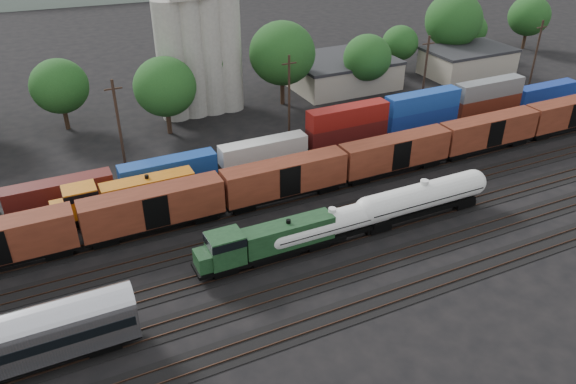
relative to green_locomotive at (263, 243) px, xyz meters
name	(u,v)px	position (x,y,z in m)	size (l,w,h in m)	color
ground	(278,228)	(3.85, 5.00, -2.40)	(600.00, 600.00, 0.00)	black
tracks	(278,228)	(3.85, 5.00, -2.35)	(180.00, 33.20, 0.20)	black
green_locomotive	(263,243)	(0.00, 0.00, 0.00)	(15.80, 2.79, 4.18)	black
tank_car_a	(332,224)	(7.72, 0.00, 0.00)	(15.30, 2.74, 4.01)	silver
tank_car_b	(422,197)	(19.21, 0.00, 0.29)	(17.26, 3.09, 4.52)	silver
orange_locomotive	(122,196)	(-10.63, 15.00, 0.08)	(17.36, 2.89, 4.34)	black
boxcar_string	(153,208)	(-8.29, 10.00, 0.72)	(138.20, 2.90, 4.20)	black
container_wall	(189,162)	(-1.39, 20.00, 0.10)	(160.00, 2.60, 5.80)	black
grain_silo	(198,43)	(7.14, 41.00, 8.86)	(13.40, 5.00, 29.00)	#9A988D
industrial_sheds	(223,96)	(10.48, 40.25, 0.16)	(119.38, 17.26, 5.10)	#9E937F
tree_band	(164,67)	(2.06, 43.10, 5.18)	(164.33, 22.30, 14.11)	black
utility_poles	(209,108)	(3.85, 27.00, 3.81)	(122.20, 0.36, 12.00)	black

